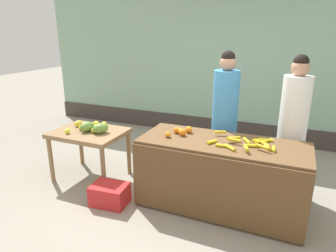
{
  "coord_description": "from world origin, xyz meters",
  "views": [
    {
      "loc": [
        1.12,
        -3.2,
        2.08
      ],
      "look_at": [
        -0.33,
        0.15,
        0.9
      ],
      "focal_mm": 31.79,
      "sensor_mm": 36.0,
      "label": 1
    }
  ],
  "objects_px": {
    "produce_crate": "(110,194)",
    "produce_sack": "(160,152)",
    "vendor_woman_blue_shirt": "(224,120)",
    "vendor_woman_white_shirt": "(292,128)"
  },
  "relations": [
    {
      "from": "produce_crate",
      "to": "produce_sack",
      "type": "height_order",
      "value": "produce_sack"
    },
    {
      "from": "vendor_woman_blue_shirt",
      "to": "vendor_woman_white_shirt",
      "type": "relative_size",
      "value": 1.01
    },
    {
      "from": "vendor_woman_blue_shirt",
      "to": "produce_sack",
      "type": "distance_m",
      "value": 1.26
    },
    {
      "from": "vendor_woman_white_shirt",
      "to": "produce_crate",
      "type": "bearing_deg",
      "value": -150.37
    },
    {
      "from": "vendor_woman_blue_shirt",
      "to": "vendor_woman_white_shirt",
      "type": "height_order",
      "value": "vendor_woman_blue_shirt"
    },
    {
      "from": "produce_crate",
      "to": "produce_sack",
      "type": "bearing_deg",
      "value": 85.54
    },
    {
      "from": "vendor_woman_blue_shirt",
      "to": "produce_crate",
      "type": "bearing_deg",
      "value": -135.14
    },
    {
      "from": "vendor_woman_blue_shirt",
      "to": "produce_sack",
      "type": "xyz_separation_m",
      "value": [
        -1.04,
        0.16,
        -0.7
      ]
    },
    {
      "from": "vendor_woman_blue_shirt",
      "to": "vendor_woman_white_shirt",
      "type": "distance_m",
      "value": 0.85
    },
    {
      "from": "vendor_woman_blue_shirt",
      "to": "produce_sack",
      "type": "height_order",
      "value": "vendor_woman_blue_shirt"
    }
  ]
}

